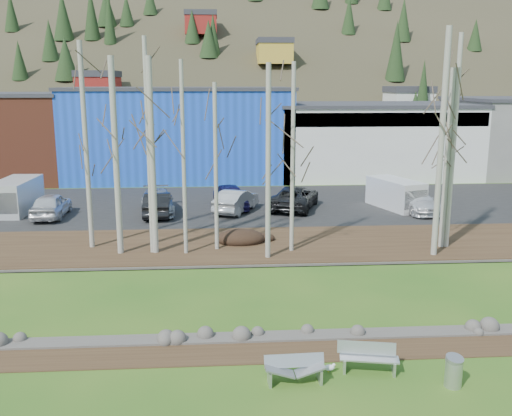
{
  "coord_description": "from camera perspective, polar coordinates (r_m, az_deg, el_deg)",
  "views": [
    {
      "loc": [
        -2.65,
        -15.16,
        8.65
      ],
      "look_at": [
        -0.75,
        12.81,
        2.5
      ],
      "focal_mm": 40.0,
      "sensor_mm": 36.0,
      "label": 1
    }
  ],
  "objects": [
    {
      "name": "far_bank",
      "position": [
        30.99,
        1.17,
        -3.69
      ],
      "size": [
        80.0,
        7.0,
        0.15
      ],
      "primitive_type": "cube",
      "color": "#382616",
      "rests_on": "ground"
    },
    {
      "name": "birch_2",
      "position": [
        29.11,
        -13.84,
        4.91
      ],
      "size": [
        0.3,
        0.3,
        9.8
      ],
      "color": "#B0AEA0",
      "rests_on": "far_bank"
    },
    {
      "name": "birch_5",
      "position": [
        29.16,
        -4.04,
        4.02
      ],
      "size": [
        0.21,
        0.21,
        8.56
      ],
      "color": "#B0AEA0",
      "rests_on": "far_bank"
    },
    {
      "name": "river",
      "position": [
        24.12,
        2.71,
        -8.65
      ],
      "size": [
        80.0,
        8.0,
        0.9
      ],
      "primitive_type": null,
      "color": "black",
      "rests_on": "ground"
    },
    {
      "name": "bench_damaged",
      "position": [
        17.5,
        3.87,
        -15.78
      ],
      "size": [
        1.8,
        0.65,
        0.79
      ],
      "rotation": [
        0.0,
        0.0,
        0.04
      ],
      "color": "#BABDC0",
      "rests_on": "ground"
    },
    {
      "name": "car_6",
      "position": [
        39.97,
        15.71,
        0.66
      ],
      "size": [
        2.48,
        5.12,
        1.43
      ],
      "primitive_type": "imported",
      "rotation": [
        0.0,
        0.0,
        0.1
      ],
      "color": "silver",
      "rests_on": "parking_lot"
    },
    {
      "name": "car_2",
      "position": [
        38.64,
        -9.85,
        0.61
      ],
      "size": [
        2.8,
        5.45,
        1.51
      ],
      "primitive_type": "imported",
      "rotation": [
        0.0,
        0.0,
        0.13
      ],
      "color": "#989B9F",
      "rests_on": "parking_lot"
    },
    {
      "name": "bench_intact",
      "position": [
        18.34,
        11.17,
        -14.46
      ],
      "size": [
        1.85,
        0.86,
        0.89
      ],
      "rotation": [
        0.0,
        0.0,
        -0.19
      ],
      "color": "#BABDC0",
      "rests_on": "ground"
    },
    {
      "name": "birch_10",
      "position": [
        28.86,
        -10.34,
        5.01
      ],
      "size": [
        0.3,
        0.3,
        9.8
      ],
      "color": "#B0AEA0",
      "rests_on": "far_bank"
    },
    {
      "name": "car_3",
      "position": [
        39.61,
        -2.55,
        1.14
      ],
      "size": [
        2.75,
        4.99,
        1.61
      ],
      "primitive_type": "imported",
      "rotation": [
        0.0,
        0.0,
        0.19
      ],
      "color": "#1D1647",
      "rests_on": "parking_lot"
    },
    {
      "name": "birch_9",
      "position": [
        32.14,
        19.14,
        6.38
      ],
      "size": [
        0.24,
        0.24,
        11.04
      ],
      "color": "#B0AEA0",
      "rests_on": "far_bank"
    },
    {
      "name": "van_white",
      "position": [
        40.63,
        13.93,
        1.35
      ],
      "size": [
        3.24,
        4.93,
        2.0
      ],
      "rotation": [
        0.0,
        0.0,
        0.32
      ],
      "color": "white",
      "rests_on": "parking_lot"
    },
    {
      "name": "van_grey",
      "position": [
        41.35,
        -22.96,
        1.06
      ],
      "size": [
        2.26,
        5.09,
        2.2
      ],
      "rotation": [
        0.0,
        0.0,
        -0.03
      ],
      "color": "silver",
      "rests_on": "parking_lot"
    },
    {
      "name": "birch_1",
      "position": [
        28.85,
        -10.7,
        5.91
      ],
      "size": [
        0.21,
        0.21,
        10.72
      ],
      "color": "#B0AEA0",
      "rests_on": "far_bank"
    },
    {
      "name": "birch_3",
      "position": [
        28.5,
        -7.25,
        4.84
      ],
      "size": [
        0.2,
        0.2,
        9.62
      ],
      "color": "#B0AEA0",
      "rests_on": "far_bank"
    },
    {
      "name": "birch_7",
      "position": [
        29.33,
        18.02,
        6.03
      ],
      "size": [
        0.29,
        0.29,
        11.13
      ],
      "color": "#B0AEA0",
      "rests_on": "far_bank"
    },
    {
      "name": "car_1",
      "position": [
        37.88,
        -9.78,
        0.41
      ],
      "size": [
        1.79,
        4.76,
        1.55
      ],
      "primitive_type": "imported",
      "rotation": [
        0.0,
        0.0,
        3.17
      ],
      "color": "black",
      "rests_on": "parking_lot"
    },
    {
      "name": "birch_8",
      "position": [
        31.17,
        19.01,
        4.58
      ],
      "size": [
        0.28,
        0.28,
        9.27
      ],
      "color": "#B0AEA0",
      "rests_on": "far_bank"
    },
    {
      "name": "car_0",
      "position": [
        39.19,
        -19.82,
        0.28
      ],
      "size": [
        1.98,
        4.71,
        1.59
      ],
      "primitive_type": "imported",
      "rotation": [
        0.0,
        0.0,
        3.16
      ],
      "color": "silver",
      "rests_on": "parking_lot"
    },
    {
      "name": "birch_6",
      "position": [
        28.77,
        3.68,
        4.9
      ],
      "size": [
        0.21,
        0.21,
        9.54
      ],
      "color": "#B0AEA0",
      "rests_on": "far_bank"
    },
    {
      "name": "dirt_mound",
      "position": [
        31.18,
        -1.55,
        -2.96
      ],
      "size": [
        2.65,
        1.87,
        0.52
      ],
      "primitive_type": "ellipsoid",
      "color": "black",
      "rests_on": "far_bank"
    },
    {
      "name": "birch_4",
      "position": [
        27.58,
        1.23,
        4.51
      ],
      "size": [
        0.25,
        0.25,
        9.45
      ],
      "color": "#B0AEA0",
      "rests_on": "far_bank"
    },
    {
      "name": "near_bank_rocks",
      "position": [
        20.38,
        4.05,
        -12.77
      ],
      "size": [
        80.0,
        0.8,
        0.5
      ],
      "primitive_type": null,
      "color": "#47423D",
      "rests_on": "ground"
    },
    {
      "name": "seagull",
      "position": [
        18.21,
        7.37,
        -15.53
      ],
      "size": [
        0.4,
        0.19,
        0.29
      ],
      "rotation": [
        0.0,
        0.0,
        0.02
      ],
      "color": "gold",
      "rests_on": "ground"
    },
    {
      "name": "car_5",
      "position": [
        39.47,
        3.88,
        1.07
      ],
      "size": [
        4.36,
        6.26,
        1.59
      ],
      "primitive_type": "imported",
      "rotation": [
        0.0,
        0.0,
        2.81
      ],
      "color": "black",
      "rests_on": "parking_lot"
    },
    {
      "name": "hillside",
      "position": [
        99.59,
        -2.46,
        17.46
      ],
      "size": [
        160.0,
        72.0,
        35.0
      ],
      "primitive_type": null,
      "color": "#353220",
      "rests_on": "ground"
    },
    {
      "name": "birch_0",
      "position": [
        30.58,
        -16.64,
        5.83
      ],
      "size": [
        0.25,
        0.25,
        10.58
      ],
      "color": "#B0AEA0",
      "rests_on": "far_bank"
    },
    {
      "name": "parking_lot",
      "position": [
        41.15,
        -0.11,
        0.34
      ],
      "size": [
        80.0,
        14.0,
        0.14
      ],
      "primitive_type": "cube",
      "color": "black",
      "rests_on": "ground"
    },
    {
      "name": "birch_11",
      "position": [
        31.07,
        18.55,
        4.58
      ],
      "size": [
        0.28,
        0.28,
        9.27
      ],
      "color": "#B0AEA0",
      "rests_on": "far_bank"
    },
    {
      "name": "ground",
      "position": [
        17.66,
        5.49,
        -17.02
      ],
      "size": [
        200.0,
        200.0,
        0.0
      ],
      "primitive_type": "plane",
      "color": "#285716",
      "rests_on": "ground"
    },
    {
      "name": "far_bank_rocks",
      "position": [
        27.97,
        1.75,
        -5.65
      ],
      "size": [
        80.0,
        0.8,
        0.46
      ],
      "primitive_type": null,
      "color": "#47423D",
      "rests_on": "ground"
    },
    {
      "name": "litter_bin",
      "position": [
        18.14,
        19.15,
        -15.3
      ],
      "size": [
        0.64,
        0.64,
        0.86
      ],
      "primitive_type": "cylinder",
      "rotation": [
        0.0,
        0.0,
        0.37
      ],
      "color": "#BABDC0",
      "rests_on": "ground"
    },
    {
      "name": "building_white",
      "position": [
        56.34,
        11.28,
        6.8
      ],
      "size": [
        18.36,
        12.24,
        6.8
      ],
      "color": "silver",
      "rests_on": "ground"
    },
    {
      "name": "dirt_strip",
      "position": [
        19.48,
        4.46,
        -13.98
      ],
      "size": [
        80.0,
        1.8,
        0.03
      ],
      "primitive_type": "cube",
      "color": "#382616",
      "rests_on": "ground"
    },
    {
      "name": "car_4",
      "position": [
        38.41,
        -2.0,
        0.74
      ],
      "size": [
        3.38,
        4.93,
        1.54
      ],
      "primitive_type": "imported",
      "rotation": [
        0.0,
        0.0,
        2.73
      ],
      "color": "#B4B4B6",
      "rests_on": "parking_lot"
    },
    {
      "name": "building_blue",
      "position": [
        54.45,
        -7.47,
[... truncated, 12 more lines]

